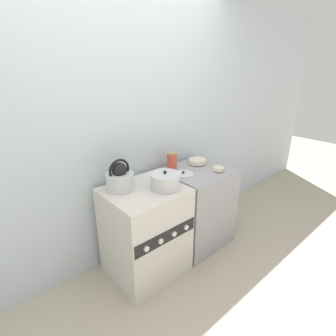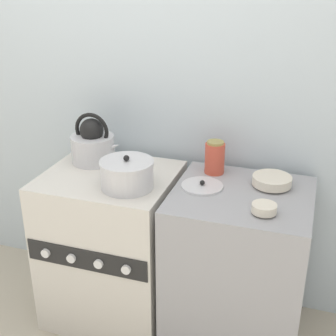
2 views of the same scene
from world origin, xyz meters
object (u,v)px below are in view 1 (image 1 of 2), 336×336
object	(u,v)px
small_ceramic_bowl	(218,169)
storage_jar	(172,161)
stove	(145,231)
kettle	(120,178)
cooking_pot	(165,181)
loose_pot_lid	(183,174)
enamel_bowl	(197,161)

from	to	relation	value
small_ceramic_bowl	storage_jar	bearing A→B (deg)	130.27
stove	kettle	bearing A→B (deg)	138.12
cooking_pot	small_ceramic_bowl	world-z (taller)	cooking_pot
small_ceramic_bowl	loose_pot_lid	bearing A→B (deg)	151.50
cooking_pot	loose_pot_lid	xyz separation A→B (m)	(0.33, 0.12, -0.07)
enamel_bowl	loose_pot_lid	world-z (taller)	enamel_bowl
loose_pot_lid	cooking_pot	bearing A→B (deg)	-159.98
stove	storage_jar	distance (m)	0.72
kettle	small_ceramic_bowl	bearing A→B (deg)	-16.73
kettle	loose_pot_lid	distance (m)	0.64
kettle	storage_jar	distance (m)	0.64
enamel_bowl	storage_jar	world-z (taller)	storage_jar
kettle	enamel_bowl	bearing A→B (deg)	-0.09
stove	storage_jar	bearing A→B (deg)	21.84
stove	cooking_pot	distance (m)	0.52
enamel_bowl	storage_jar	size ratio (longest dim) A/B	1.10
cooking_pot	small_ceramic_bowl	distance (m)	0.64
storage_jar	kettle	bearing A→B (deg)	-173.79
storage_jar	cooking_pot	bearing A→B (deg)	-139.08
kettle	enamel_bowl	distance (m)	0.93
enamel_bowl	loose_pot_lid	xyz separation A→B (m)	(-0.31, -0.11, -0.02)
cooking_pot	storage_jar	bearing A→B (deg)	40.92
enamel_bowl	loose_pot_lid	size ratio (longest dim) A/B	0.93
stove	cooking_pot	bearing A→B (deg)	-35.33
loose_pot_lid	kettle	bearing A→B (deg)	169.86
kettle	small_ceramic_bowl	size ratio (longest dim) A/B	2.60
small_ceramic_bowl	loose_pot_lid	size ratio (longest dim) A/B	0.54
storage_jar	loose_pot_lid	distance (m)	0.20
stove	small_ceramic_bowl	distance (m)	0.91
cooking_pot	enamel_bowl	size ratio (longest dim) A/B	1.37
stove	enamel_bowl	xyz separation A→B (m)	(0.79, 0.13, 0.44)
kettle	cooking_pot	world-z (taller)	kettle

